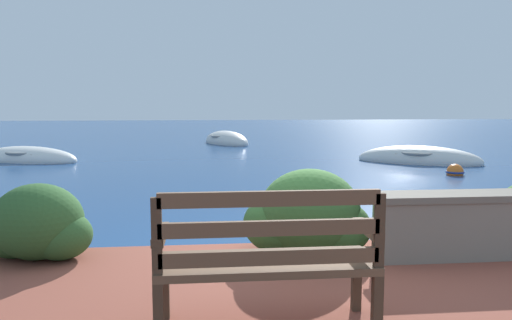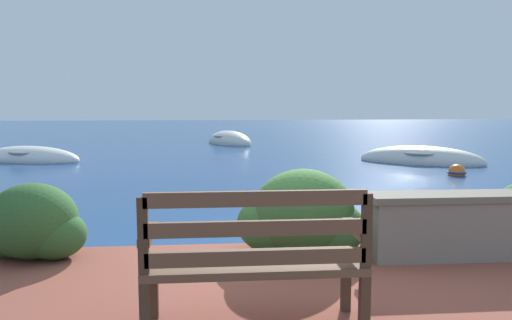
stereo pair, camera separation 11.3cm
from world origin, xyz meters
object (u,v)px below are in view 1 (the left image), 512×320
Objects in this scene: rowboat_mid at (27,159)px; rowboat_far at (226,142)px; mooring_buoy at (455,172)px; park_bench at (267,257)px; rowboat_nearest at (419,160)px.

rowboat_mid is 1.05× the size of rowboat_far.
rowboat_far reaches higher than mooring_buoy.
rowboat_far is 7.65× the size of mooring_buoy.
rowboat_far is at bearing 118.32° from mooring_buoy.
rowboat_far reaches higher than rowboat_mid.
park_bench reaches higher than rowboat_nearest.
rowboat_mid is 11.22m from mooring_buoy.
rowboat_nearest is 1.10× the size of rowboat_far.
park_bench reaches higher than mooring_buoy.
rowboat_far reaches higher than rowboat_nearest.
rowboat_mid is at bearing 23.51° from rowboat_nearest.
rowboat_nearest is at bearing -166.43° from rowboat_far.
park_bench is 0.40× the size of rowboat_nearest.
mooring_buoy is at bearing -174.93° from rowboat_far.
park_bench is 12.62m from rowboat_mid.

